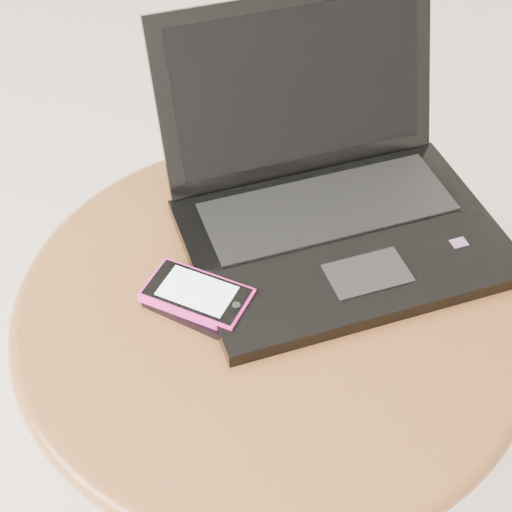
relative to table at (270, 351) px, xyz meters
name	(u,v)px	position (x,y,z in m)	size (l,w,h in m)	color
table	(270,351)	(0.00, 0.00, 0.00)	(0.62, 0.62, 0.49)	#603213
laptop	(330,195)	(0.12, 0.10, 0.15)	(0.40, 0.36, 0.25)	black
phone_black	(198,305)	(-0.09, 0.02, 0.11)	(0.12, 0.13, 0.01)	black
phone_pink	(197,295)	(-0.09, 0.02, 0.12)	(0.13, 0.13, 0.01)	#ED2598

